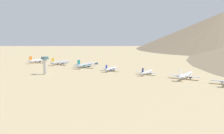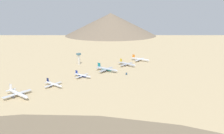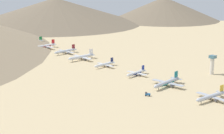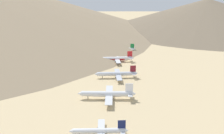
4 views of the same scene
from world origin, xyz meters
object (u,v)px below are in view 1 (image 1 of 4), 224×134
at_px(parked_jet_4, 147,72).
at_px(parked_jet_7, 60,62).
at_px(parked_jet_5, 111,69).
at_px(parked_jet_6, 85,65).
at_px(service_truck, 96,63).
at_px(parked_jet_3, 185,75).
at_px(control_tower, 45,64).
at_px(parked_jet_8, 37,60).

relative_size(parked_jet_4, parked_jet_7, 0.84).
height_order(parked_jet_5, parked_jet_6, parked_jet_6).
bearing_deg(parked_jet_4, parked_jet_7, 87.97).
xyz_separation_m(parked_jet_7, service_truck, (37.61, -49.98, -2.26)).
distance_m(parked_jet_6, parked_jet_7, 58.84).
distance_m(parked_jet_3, parked_jet_4, 54.69).
bearing_deg(control_tower, parked_jet_7, 34.31).
bearing_deg(parked_jet_5, parked_jet_8, 88.74).
bearing_deg(parked_jet_5, parked_jet_6, 83.82).
bearing_deg(control_tower, parked_jet_5, -36.56).
height_order(parked_jet_6, control_tower, control_tower).
bearing_deg(parked_jet_6, parked_jet_4, -91.96).
distance_m(parked_jet_6, service_truck, 40.87).
bearing_deg(parked_jet_3, parked_jet_6, 88.31).
height_order(parked_jet_7, service_truck, parked_jet_7).
xyz_separation_m(parked_jet_4, parked_jet_5, (-2.02, 59.02, -0.12)).
height_order(parked_jet_3, parked_jet_8, parked_jet_3).
relative_size(parked_jet_3, parked_jet_4, 1.30).
bearing_deg(service_truck, control_tower, -176.55).
relative_size(parked_jet_5, parked_jet_6, 0.75).
bearing_deg(parked_jet_4, control_tower, 124.04).
xyz_separation_m(parked_jet_7, parked_jet_8, (-4.43, 53.93, 0.12)).
bearing_deg(parked_jet_3, service_truck, 75.82).
xyz_separation_m(service_truck, control_tower, (-121.60, -7.33, 11.64)).
distance_m(parked_jet_8, service_truck, 112.12).
distance_m(parked_jet_5, parked_jet_6, 55.10).
relative_size(parked_jet_4, parked_jet_5, 1.02).
bearing_deg(parked_jet_7, parked_jet_8, 94.70).
bearing_deg(parked_jet_6, control_tower, 178.95).
height_order(parked_jet_3, service_truck, parked_jet_3).
xyz_separation_m(parked_jet_5, parked_jet_8, (3.69, 167.50, 0.94)).
bearing_deg(parked_jet_7, control_tower, -145.69).
bearing_deg(parked_jet_7, parked_jet_6, -92.14).
xyz_separation_m(parked_jet_3, parked_jet_4, (1.06, 54.67, -1.04)).
bearing_deg(parked_jet_7, parked_jet_5, -94.09).
relative_size(parked_jet_8, service_truck, 8.09).
bearing_deg(parked_jet_5, parked_jet_7, 85.91).
relative_size(parked_jet_7, parked_jet_8, 0.97).
xyz_separation_m(parked_jet_3, parked_jet_8, (2.73, 281.19, -0.22)).
height_order(parked_jet_7, control_tower, control_tower).
distance_m(parked_jet_3, parked_jet_5, 113.70).
bearing_deg(parked_jet_4, parked_jet_5, 91.96).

